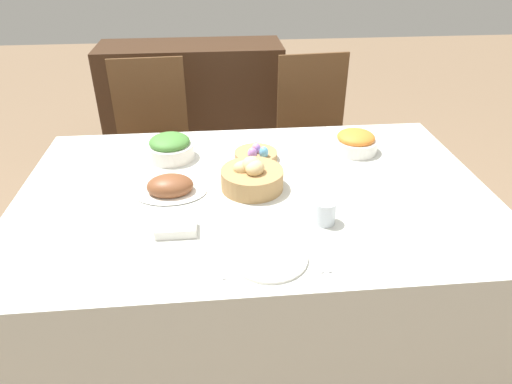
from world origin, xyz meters
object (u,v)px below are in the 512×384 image
object	(u,v)px
chair_far_right	(315,138)
butter_dish	(176,228)
bread_basket	(252,176)
green_salad_bowl	(170,147)
sideboard	(194,110)
knife	(315,255)
egg_basket	(256,154)
ham_platter	(170,187)
spoon	(325,255)
chair_far_left	(153,144)
dinner_plate	(269,257)
carrot_bowl	(355,142)
drinking_cup	(325,212)
fork	(222,261)

from	to	relation	value
chair_far_right	butter_dish	size ratio (longest dim) A/B	7.45
chair_far_right	bread_basket	xyz separation A→B (m)	(-0.46, -0.95, 0.28)
green_salad_bowl	sideboard	bearing A→B (deg)	87.86
knife	egg_basket	bearing A→B (deg)	97.99
sideboard	ham_platter	distance (m)	1.70
spoon	chair_far_left	bearing A→B (deg)	118.61
chair_far_left	dinner_plate	world-z (taller)	chair_far_left
sideboard	bread_basket	world-z (taller)	sideboard
sideboard	bread_basket	bearing A→B (deg)	-80.50
ham_platter	butter_dish	distance (m)	0.26
bread_basket	green_salad_bowl	size ratio (longest dim) A/B	1.17
chair_far_left	egg_basket	xyz separation A→B (m)	(0.54, -0.71, 0.26)
egg_basket	carrot_bowl	world-z (taller)	carrot_bowl
bread_basket	green_salad_bowl	xyz separation A→B (m)	(-0.33, 0.29, -0.00)
spoon	drinking_cup	xyz separation A→B (m)	(0.04, 0.18, 0.04)
chair_far_right	butter_dish	xyz separation A→B (m)	(-0.74, -1.22, 0.25)
fork	egg_basket	bearing A→B (deg)	73.82
chair_far_right	carrot_bowl	bearing A→B (deg)	-93.04
bread_basket	drinking_cup	xyz separation A→B (m)	(0.23, -0.26, -0.01)
chair_far_right	butter_dish	bearing A→B (deg)	-126.53
sideboard	knife	world-z (taller)	sideboard
egg_basket	drinking_cup	world-z (taller)	drinking_cup
carrot_bowl	dinner_plate	distance (m)	0.86
chair_far_right	drinking_cup	size ratio (longest dim) A/B	12.19
sideboard	chair_far_right	bearing A→B (deg)	-43.81
chair_far_right	fork	xyz separation A→B (m)	(-0.59, -1.38, 0.23)
fork	knife	xyz separation A→B (m)	(0.29, 0.00, 0.00)
dinner_plate	spoon	world-z (taller)	dinner_plate
spoon	chair_far_right	bearing A→B (deg)	80.99
green_salad_bowl	dinner_plate	xyz separation A→B (m)	(0.35, -0.73, -0.05)
knife	spoon	xyz separation A→B (m)	(0.03, 0.00, 0.00)
sideboard	chair_far_left	bearing A→B (deg)	-107.10
egg_basket	green_salad_bowl	world-z (taller)	green_salad_bowl
spoon	green_salad_bowl	bearing A→B (deg)	127.68
green_salad_bowl	dinner_plate	world-z (taller)	green_salad_bowl
spoon	knife	bearing A→B (deg)	-177.84
drinking_cup	fork	bearing A→B (deg)	-153.32
dinner_plate	spoon	distance (m)	0.17
fork	spoon	size ratio (longest dim) A/B	1.00
dinner_plate	butter_dish	distance (m)	0.34
chair_far_right	carrot_bowl	distance (m)	0.72
green_salad_bowl	fork	world-z (taller)	green_salad_bowl
egg_basket	drinking_cup	size ratio (longest dim) A/B	2.23
egg_basket	chair_far_left	bearing A→B (deg)	127.15
sideboard	egg_basket	size ratio (longest dim) A/B	6.74
carrot_bowl	drinking_cup	xyz separation A→B (m)	(-0.26, -0.54, -0.00)
green_salad_bowl	butter_dish	xyz separation A→B (m)	(0.05, -0.56, -0.03)
fork	dinner_plate	bearing A→B (deg)	-2.16
sideboard	fork	xyz separation A→B (m)	(0.15, -2.09, 0.30)
egg_basket	butter_dish	distance (m)	0.60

